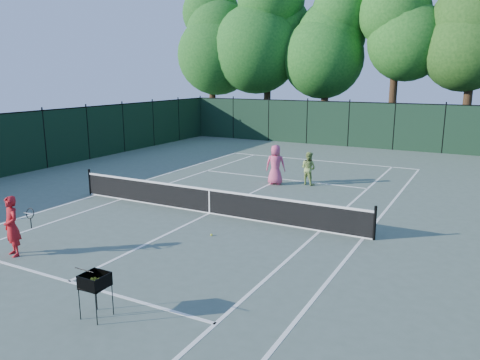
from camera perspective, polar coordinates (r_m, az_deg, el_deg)
The scene contains 21 objects.
ground at distance 16.80m, azimuth -3.73°, elevation -4.08°, with size 90.00×90.00×0.00m, color #4E5F52.
sideline_doubles_left at distance 20.14m, azimuth -17.11°, elevation -1.76°, with size 0.10×23.77×0.01m, color white.
sideline_doubles_right at distance 14.78m, azimuth 14.79°, elevation -6.86°, with size 0.10×23.77×0.01m, color white.
sideline_singles_left at distance 19.22m, azimuth -14.22°, elevation -2.27°, with size 0.10×23.77×0.01m, color white.
sideline_singles_right at distance 15.12m, azimuth 9.72°, elevation -6.16°, with size 0.10×23.77×0.01m, color white.
baseline_far at distance 27.33m, azimuth 9.54°, elevation 2.36°, with size 10.97×0.10×0.01m, color white.
service_line_near at distance 12.19m, azimuth -20.14°, elevation -11.54°, with size 8.23×0.10×0.01m, color white.
service_line_far at distance 22.30m, azimuth 4.98°, elevation 0.14°, with size 8.23×0.10×0.01m, color white.
center_service_line at distance 16.79m, azimuth -3.73°, elevation -4.07°, with size 0.10×12.80×0.01m, color white.
tennis_net at distance 16.66m, azimuth -3.75°, elevation -2.51°, with size 11.69×0.09×1.06m.
fence_far at distance 32.93m, azimuth 13.10°, elevation 6.59°, with size 24.00×0.05×3.00m, color black.
tree_0 at distance 41.33m, azimuth -3.47°, elevation 17.33°, with size 6.40×6.40×13.14m.
tree_1 at distance 39.46m, azimuth 3.45°, elevation 18.33°, with size 6.80×6.80×13.98m.
tree_2 at distance 37.36m, azimuth 10.59°, elevation 16.97°, with size 6.00×6.00×12.40m.
tree_3 at distance 36.75m, azimuth 18.78°, elevation 18.61°, with size 7.00×7.00×14.45m.
tree_4 at distance 35.41m, azimuth 26.80°, elevation 16.79°, with size 6.20×6.20×12.97m.
coach at distance 14.16m, azimuth -26.06°, elevation -5.08°, with size 1.03×0.56×1.67m.
player_pink at distance 21.02m, azimuth 4.35°, elevation 1.87°, with size 0.99×0.77×1.80m.
player_green at distance 21.17m, azimuth 8.34°, elevation 1.43°, with size 0.84×0.72×1.49m.
ball_hopper at distance 10.06m, azimuth -17.29°, elevation -11.67°, with size 0.53×0.53×0.95m.
loose_ball_midcourt at distance 14.51m, azimuth -3.49°, elevation -6.68°, with size 0.07×0.07×0.07m, color #C0D22B.
Camera 1 is at (8.54, -13.62, 4.86)m, focal length 35.00 mm.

